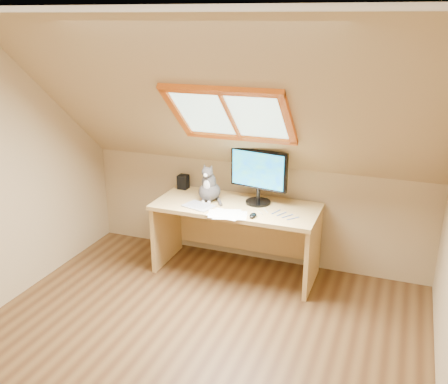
% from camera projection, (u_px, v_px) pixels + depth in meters
% --- Properties ---
extents(ground, '(3.50, 3.50, 0.00)m').
position_uv_depth(ground, '(181.00, 357.00, 3.68)').
color(ground, brown).
rests_on(ground, ground).
extents(room_shell, '(3.52, 3.52, 2.41)m').
position_uv_depth(room_shell, '(169.00, 176.00, 3.12)').
color(room_shell, tan).
rests_on(room_shell, ground).
extents(desk, '(1.55, 0.68, 0.71)m').
position_uv_depth(desk, '(238.00, 224.00, 4.81)').
color(desk, tan).
rests_on(desk, ground).
extents(monitor, '(0.56, 0.24, 0.52)m').
position_uv_depth(monitor, '(259.00, 173.00, 4.61)').
color(monitor, black).
rests_on(monitor, desk).
extents(cat, '(0.21, 0.25, 0.38)m').
position_uv_depth(cat, '(209.00, 187.00, 4.75)').
color(cat, '#4B4542').
rests_on(cat, desk).
extents(desk_speaker, '(0.10, 0.10, 0.14)m').
position_uv_depth(desk_speaker, '(183.00, 182.00, 5.10)').
color(desk_speaker, black).
rests_on(desk_speaker, desk).
extents(graphics_tablet, '(0.31, 0.26, 0.01)m').
position_uv_depth(graphics_tablet, '(199.00, 206.00, 4.63)').
color(graphics_tablet, '#B2B2B7').
rests_on(graphics_tablet, desk).
extents(mouse, '(0.06, 0.11, 0.03)m').
position_uv_depth(mouse, '(253.00, 215.00, 4.38)').
color(mouse, black).
rests_on(mouse, desk).
extents(papers, '(0.35, 0.30, 0.01)m').
position_uv_depth(papers, '(226.00, 214.00, 4.45)').
color(papers, white).
rests_on(papers, desk).
extents(cables, '(0.51, 0.26, 0.01)m').
position_uv_depth(cables, '(274.00, 214.00, 4.44)').
color(cables, silver).
rests_on(cables, desk).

